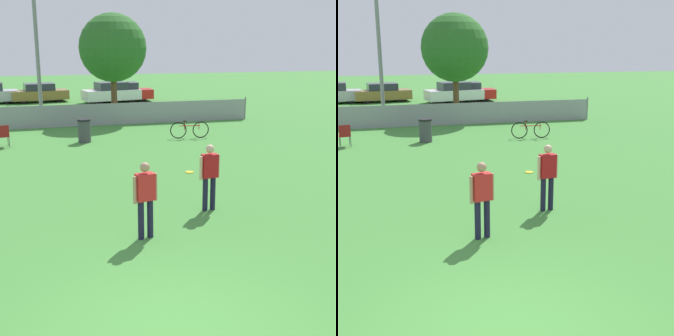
{
  "view_description": "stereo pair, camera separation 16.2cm",
  "coord_description": "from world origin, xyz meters",
  "views": [
    {
      "loc": [
        -1.67,
        -5.56,
        3.96
      ],
      "look_at": [
        1.29,
        5.06,
        1.05
      ],
      "focal_mm": 50.0,
      "sensor_mm": 36.0,
      "label": 1
    },
    {
      "loc": [
        -1.52,
        -5.61,
        3.96
      ],
      "look_at": [
        1.29,
        5.06,
        1.05
      ],
      "focal_mm": 50.0,
      "sensor_mm": 36.0,
      "label": 2
    }
  ],
  "objects": [
    {
      "name": "ground_plane",
      "position": [
        0.0,
        0.0,
        0.0
      ],
      "size": [
        120.0,
        120.0,
        0.0
      ],
      "primitive_type": "plane",
      "color": "#428438"
    },
    {
      "name": "light_pole",
      "position": [
        -1.51,
        19.88,
        5.48
      ],
      "size": [
        0.9,
        0.36,
        9.4
      ],
      "color": "gray",
      "rests_on": "ground_plane"
    },
    {
      "name": "bicycle_sideline",
      "position": [
        4.65,
        13.59,
        0.38
      ],
      "size": [
        1.71,
        0.44,
        0.78
      ],
      "rotation": [
        0.0,
        0.0,
        -0.12
      ],
      "color": "black",
      "rests_on": "ground_plane"
    },
    {
      "name": "player_defender_red",
      "position": [
        0.34,
        3.42,
        0.95
      ],
      "size": [
        0.54,
        0.3,
        1.65
      ],
      "rotation": [
        0.0,
        0.0,
        0.22
      ],
      "color": "#191933",
      "rests_on": "ground_plane"
    },
    {
      "name": "folding_chair_sideline",
      "position": [
        -3.07,
        13.75,
        0.52
      ],
      "size": [
        0.51,
        0.51,
        0.9
      ],
      "rotation": [
        0.0,
        0.0,
        3.32
      ],
      "color": "#333338",
      "rests_on": "ground_plane"
    },
    {
      "name": "fence_backline",
      "position": [
        0.0,
        18.0,
        0.55
      ],
      "size": [
        18.66,
        0.07,
        1.21
      ],
      "color": "gray",
      "rests_on": "ground_plane"
    },
    {
      "name": "parked_car_tan",
      "position": [
        -1.49,
        29.24,
        0.64
      ],
      "size": [
        4.11,
        2.29,
        1.32
      ],
      "rotation": [
        0.0,
        0.0,
        0.14
      ],
      "color": "black",
      "rests_on": "ground_plane"
    },
    {
      "name": "tree_near_pole",
      "position": [
        2.32,
        19.55,
        3.8
      ],
      "size": [
        3.55,
        3.55,
        5.59
      ],
      "color": "brown",
      "rests_on": "ground_plane"
    },
    {
      "name": "player_thrower_red",
      "position": [
        2.23,
        4.7,
        0.95
      ],
      "size": [
        0.54,
        0.28,
        1.65
      ],
      "rotation": [
        0.0,
        0.0,
        0.16
      ],
      "color": "#191933",
      "rests_on": "ground_plane"
    },
    {
      "name": "frisbee_disc",
      "position": [
        2.87,
        8.17,
        0.01
      ],
      "size": [
        0.27,
        0.27,
        0.03
      ],
      "color": "yellow",
      "rests_on": "ground_plane"
    },
    {
      "name": "parked_car_white",
      "position": [
        3.38,
        27.43,
        0.7
      ],
      "size": [
        4.2,
        2.48,
        1.44
      ],
      "rotation": [
        0.0,
        0.0,
        0.2
      ],
      "color": "black",
      "rests_on": "ground_plane"
    },
    {
      "name": "trash_bin",
      "position": [
        0.13,
        13.96,
        0.49
      ],
      "size": [
        0.55,
        0.55,
        0.97
      ],
      "color": "#3F3F44",
      "rests_on": "ground_plane"
    },
    {
      "name": "parked_car_red",
      "position": [
        4.13,
        27.84,
        0.68
      ],
      "size": [
        4.47,
        1.69,
        1.37
      ],
      "rotation": [
        0.0,
        0.0,
        0.0
      ],
      "color": "black",
      "rests_on": "ground_plane"
    }
  ]
}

